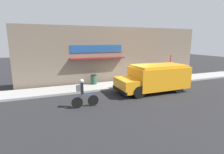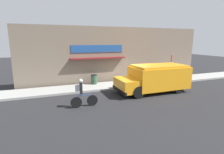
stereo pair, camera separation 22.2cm
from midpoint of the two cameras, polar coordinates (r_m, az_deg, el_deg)
name	(u,v)px [view 1 (the left image)]	position (r m, az deg, el deg)	size (l,w,h in m)	color
ground_plane	(130,88)	(14.49, 5.47, -3.62)	(70.00, 70.00, 0.00)	#232326
sidewalk	(124,84)	(15.46, 3.55, -2.32)	(28.00, 2.28, 0.15)	#999993
storefront	(117,55)	(16.39, 1.25, 7.21)	(17.59, 0.76, 5.07)	#756656
school_bus	(155,78)	(13.61, 13.34, -0.19)	(5.45, 2.79, 2.04)	orange
cyclist	(83,94)	(10.25, -10.06, -5.39)	(1.62, 0.22, 1.69)	black
stop_sign_post	(170,63)	(17.06, 18.16, 4.26)	(0.45, 0.45, 2.43)	slate
trash_bin	(94,79)	(15.13, -6.41, -0.80)	(0.54, 0.54, 0.81)	#2D5138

